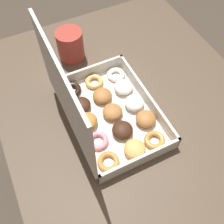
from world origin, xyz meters
name	(u,v)px	position (x,y,z in m)	size (l,w,h in m)	color
ground_plane	(124,185)	(0.00, 0.00, 0.00)	(8.00, 8.00, 0.00)	#42382D
dining_table	(131,129)	(0.00, 0.00, 0.60)	(0.98, 0.77, 0.71)	#4C3D2D
donut_box	(103,110)	(0.01, 0.10, 0.77)	(0.35, 0.25, 0.29)	silver
coffee_mug	(70,45)	(0.29, 0.08, 0.77)	(0.09, 0.09, 0.10)	#A3382D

